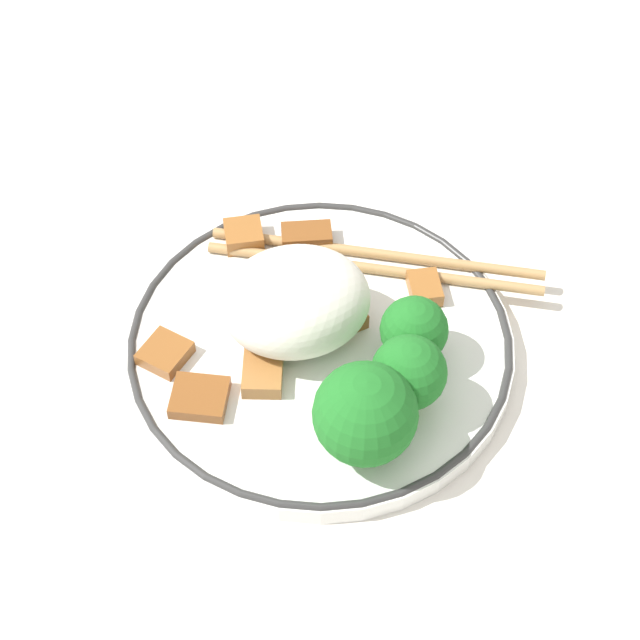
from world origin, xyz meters
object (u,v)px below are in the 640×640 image
Objects in this scene: plate at (320,345)px; broccoli_back_left at (365,414)px; broccoli_back_right at (414,331)px; chopsticks at (375,261)px; broccoli_back_center at (409,374)px.

broccoli_back_left reaches higher than plate.
plate is at bearing -24.68° from broccoli_back_right.
broccoli_back_right is at bearing -126.91° from broccoli_back_left.
chopsticks is (-0.04, -0.14, -0.03)m from broccoli_back_left.
broccoli_back_right is (-0.01, -0.03, -0.01)m from broccoli_back_center.
broccoli_back_center is 0.26× the size of chopsticks.
plate is 5.09× the size of broccoli_back_right.
plate is 1.13× the size of chopsticks.
broccoli_back_center is at bearing 70.03° from broccoli_back_right.
broccoli_back_right is at bearing 93.04° from chopsticks.
broccoli_back_center is 1.17× the size of broccoli_back_right.
chopsticks is at bearing -86.96° from broccoli_back_right.
broccoli_back_center is at bearing 85.76° from chopsticks.
plate is at bearing -55.78° from broccoli_back_center.
plate is 0.08m from broccoli_back_center.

